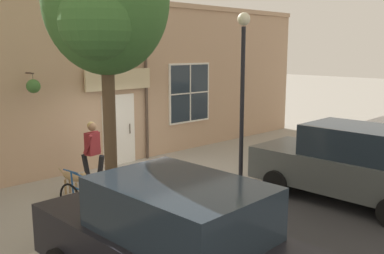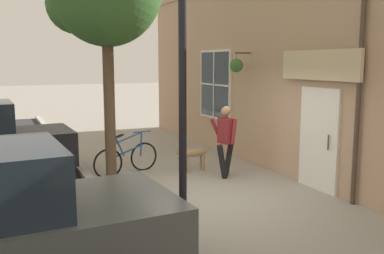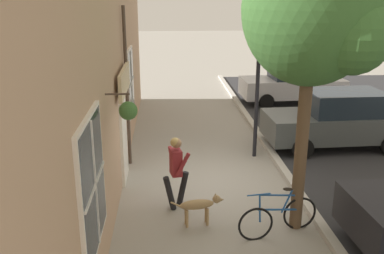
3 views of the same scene
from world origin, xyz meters
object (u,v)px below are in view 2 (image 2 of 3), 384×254
leaning_bicycle (127,158)px  street_lamp (182,43)px  pedestrian_walking (226,135)px  dog_on_leash (193,153)px

leaning_bicycle → street_lamp: street_lamp is taller
pedestrian_walking → leaning_bicycle: pedestrian_walking is taller
dog_on_leash → leaning_bicycle: 1.58m
dog_on_leash → street_lamp: bearing=63.0°
leaning_bicycle → street_lamp: 4.90m
pedestrian_walking → street_lamp: 4.24m
pedestrian_walking → dog_on_leash: 1.04m
pedestrian_walking → leaning_bicycle: size_ratio=0.98×
street_lamp → leaning_bicycle: bearing=-95.5°
dog_on_leash → leaning_bicycle: size_ratio=0.66×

